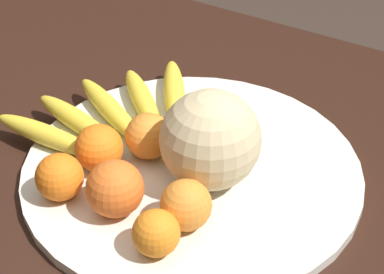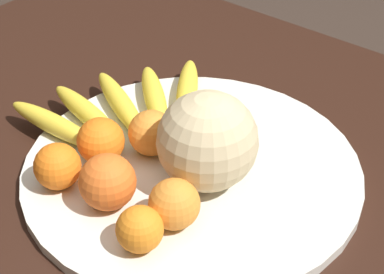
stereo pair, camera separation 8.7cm
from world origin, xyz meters
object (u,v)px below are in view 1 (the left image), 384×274
at_px(melon, 210,140).
at_px(orange_mid_center, 186,205).
at_px(banana_bunch, 114,110).
at_px(orange_front_left, 115,189).
at_px(orange_front_right, 60,177).
at_px(fruit_bowl, 192,169).
at_px(orange_back_left, 149,136).
at_px(orange_top_small, 156,233).
at_px(kitchen_table, 192,245).
at_px(orange_back_right, 99,148).

distance_m(melon, orange_mid_center, 0.10).
distance_m(banana_bunch, orange_front_left, 0.21).
bearing_deg(orange_front_right, orange_front_left, -169.07).
distance_m(fruit_bowl, orange_front_left, 0.14).
distance_m(fruit_bowl, melon, 0.08).
relative_size(banana_bunch, orange_back_left, 4.50).
relative_size(melon, orange_top_small, 2.32).
bearing_deg(orange_back_left, orange_front_left, 104.74).
height_order(melon, orange_mid_center, melon).
distance_m(orange_front_left, orange_mid_center, 0.09).
distance_m(orange_front_right, orange_top_small, 0.16).
relative_size(melon, orange_mid_center, 2.06).
bearing_deg(fruit_bowl, kitchen_table, 121.45).
bearing_deg(fruit_bowl, melon, 161.20).
height_order(orange_back_left, orange_back_right, same).
xyz_separation_m(orange_front_left, orange_back_left, (0.03, -0.12, -0.00)).
relative_size(banana_bunch, orange_front_right, 4.70).
height_order(fruit_bowl, banana_bunch, banana_bunch).
height_order(fruit_bowl, orange_back_left, orange_back_left).
distance_m(banana_bunch, orange_top_small, 0.28).
bearing_deg(orange_front_right, orange_top_small, 174.72).
bearing_deg(orange_back_right, orange_top_small, 150.35).
bearing_deg(melon, orange_back_right, 22.21).
bearing_deg(melon, orange_front_right, 41.54).
distance_m(melon, orange_front_left, 0.14).
relative_size(orange_front_right, orange_back_left, 0.96).
xyz_separation_m(kitchen_table, orange_mid_center, (-0.03, 0.05, 0.13)).
distance_m(orange_front_right, orange_mid_center, 0.17).
distance_m(kitchen_table, orange_back_right, 0.19).
bearing_deg(orange_back_right, orange_front_left, 141.13).
xyz_separation_m(kitchen_table, orange_back_right, (0.14, 0.02, 0.13)).
bearing_deg(fruit_bowl, banana_bunch, -11.39).
distance_m(melon, orange_back_right, 0.16).
xyz_separation_m(kitchen_table, melon, (-0.01, -0.04, 0.17)).
xyz_separation_m(orange_mid_center, orange_back_right, (0.16, -0.03, 0.00)).
bearing_deg(orange_front_right, kitchen_table, -146.54).
distance_m(orange_front_right, orange_back_right, 0.07).
height_order(orange_front_right, orange_mid_center, orange_mid_center).
xyz_separation_m(banana_bunch, orange_back_left, (-0.10, 0.04, 0.02)).
xyz_separation_m(melon, banana_bunch, (0.20, -0.04, -0.05)).
bearing_deg(orange_top_small, fruit_bowl, -72.77).
bearing_deg(orange_back_left, melon, 179.49).
relative_size(orange_front_left, orange_back_right, 1.11).
xyz_separation_m(fruit_bowl, banana_bunch, (0.16, -0.03, 0.02)).
bearing_deg(orange_front_left, orange_mid_center, -163.83).
height_order(kitchen_table, fruit_bowl, fruit_bowl).
distance_m(orange_front_left, orange_front_right, 0.08).
xyz_separation_m(banana_bunch, orange_top_small, (-0.21, 0.19, 0.01)).
xyz_separation_m(banana_bunch, orange_front_left, (-0.13, 0.16, 0.02)).
distance_m(orange_mid_center, orange_top_small, 0.06).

